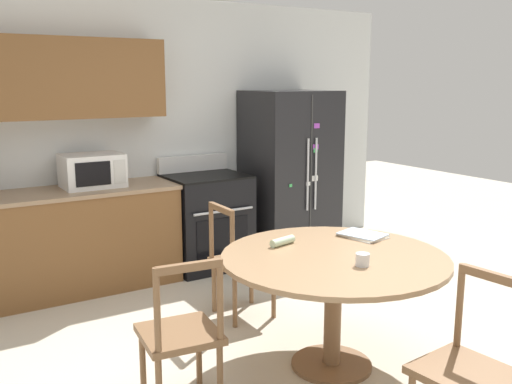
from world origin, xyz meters
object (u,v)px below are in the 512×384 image
at_px(refrigerator, 290,173).
at_px(dining_chair_left, 181,335).
at_px(microwave, 92,170).
at_px(dining_chair_near, 468,370).
at_px(oven_range, 207,220).
at_px(candle_glass, 363,260).
at_px(dining_chair_far, 240,262).

bearing_deg(refrigerator, dining_chair_left, -136.39).
height_order(microwave, dining_chair_near, microwave).
distance_m(oven_range, microwave, 1.23).
distance_m(dining_chair_left, candle_glass, 1.13).
distance_m(refrigerator, dining_chair_far, 1.81).
bearing_deg(oven_range, dining_chair_far, -105.40).
bearing_deg(refrigerator, microwave, 176.80).
bearing_deg(microwave, refrigerator, -3.20).
xyz_separation_m(microwave, candle_glass, (0.84, -2.56, -0.26)).
height_order(refrigerator, dining_chair_far, refrigerator).
height_order(oven_range, microwave, microwave).
bearing_deg(oven_range, dining_chair_left, -120.29).
relative_size(microwave, dining_chair_left, 0.57).
bearing_deg(dining_chair_near, microwave, 8.96).
height_order(oven_range, dining_chair_near, oven_range).
bearing_deg(refrigerator, dining_chair_far, -137.69).
distance_m(microwave, dining_chair_near, 3.49).
bearing_deg(refrigerator, oven_range, 177.12).
bearing_deg(refrigerator, dining_chair_near, -110.45).
distance_m(refrigerator, oven_range, 1.04).
height_order(dining_chair_left, dining_chair_far, same).
distance_m(refrigerator, microwave, 2.05).
bearing_deg(dining_chair_near, candle_glass, -4.98).
distance_m(refrigerator, candle_glass, 2.73).
xyz_separation_m(refrigerator, oven_range, (-0.96, 0.05, -0.39)).
distance_m(oven_range, dining_chair_far, 1.28).
bearing_deg(microwave, dining_chair_near, -75.84).
xyz_separation_m(oven_range, dining_chair_far, (-0.34, -1.23, -0.03)).
distance_m(dining_chair_far, candle_glass, 1.32).
relative_size(dining_chair_left, dining_chair_near, 1.00).
height_order(refrigerator, oven_range, refrigerator).
relative_size(oven_range, dining_chair_left, 1.20).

